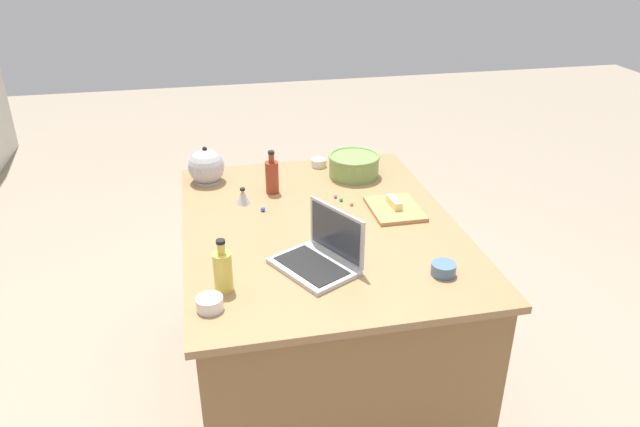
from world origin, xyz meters
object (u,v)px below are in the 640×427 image
ramekin_medium (210,303)px  bottle_oil (223,270)px  laptop (321,255)px  kettle (206,167)px  mixing_bowl_large (354,165)px  butter_stick_left (394,202)px  kitchen_timer (243,196)px  cutting_board (395,209)px  ramekin_wide (443,269)px  ramekin_small (319,163)px  bottle_soy (272,176)px

ramekin_medium → bottle_oil: bearing=-27.1°
laptop → kettle: (0.91, 0.39, 0.03)m
mixing_bowl_large → bottle_oil: (-0.91, 0.72, 0.02)m
kettle → butter_stick_left: bearing=-121.4°
laptop → kitchen_timer: bearing=21.2°
kettle → cutting_board: kettle is taller
ramekin_wide → butter_stick_left: bearing=0.6°
kettle → ramekin_medium: kettle is taller
laptop → cutting_board: laptop is taller
mixing_bowl_large → butter_stick_left: size_ratio=2.39×
mixing_bowl_large → ramekin_medium: mixing_bowl_large is taller
kettle → cutting_board: (-0.51, -0.82, -0.07)m
cutting_board → ramekin_small: 0.64m
bottle_oil → kitchen_timer: bearing=-10.8°
ramekin_medium → kitchen_timer: (0.81, -0.19, 0.01)m
mixing_bowl_large → bottle_soy: bearing=104.8°
cutting_board → ramekin_wide: size_ratio=3.02×
butter_stick_left → kitchen_timer: (0.21, 0.67, -0.00)m
butter_stick_left → ramekin_small: (0.58, 0.23, -0.02)m
ramekin_medium → ramekin_wide: size_ratio=0.99×
bottle_oil → ramekin_small: 1.22m
ramekin_small → laptop: bearing=168.6°
cutting_board → ramekin_wide: (-0.55, -0.01, 0.01)m
kettle → ramekin_small: kettle is taller
ramekin_small → kitchen_timer: kitchen_timer is taller
ramekin_small → kettle: bearing=97.9°
kettle → butter_stick_left: 0.96m
kettle → ramekin_medium: 1.11m
bottle_oil → cutting_board: bearing=-58.8°
butter_stick_left → ramekin_wide: butter_stick_left is taller
cutting_board → ramekin_medium: 1.04m
bottle_oil → cutting_board: size_ratio=0.72×
bottle_soy → butter_stick_left: 0.60m
ramekin_medium → mixing_bowl_large: bearing=-37.2°
mixing_bowl_large → bottle_soy: (-0.12, 0.44, 0.02)m
bottle_oil → kettle: bottle_oil is taller
laptop → bottle_soy: 0.72m
laptop → mixing_bowl_large: 0.90m
laptop → ramekin_small: size_ratio=4.64×
bottle_soy → butter_stick_left: bearing=-120.4°
butter_stick_left → ramekin_small: bearing=21.4°
mixing_bowl_large → laptop: bearing=157.1°
ramekin_small → ramekin_medium: ramekin_medium is taller
bottle_oil → ramekin_medium: bottle_oil is taller
ramekin_medium → ramekin_wide: same height
kitchen_timer → bottle_soy: bearing=-57.8°
bottle_oil → butter_stick_left: 0.94m
kettle → laptop: bearing=-156.7°
ramekin_small → ramekin_wide: (-1.15, -0.23, 0.00)m
mixing_bowl_large → kettle: (0.08, 0.74, 0.02)m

